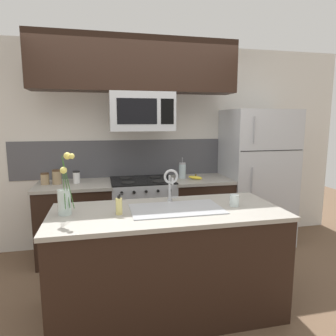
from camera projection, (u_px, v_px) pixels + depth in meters
name	position (u px, v px, depth m)	size (l,w,h in m)	color
ground_plane	(156.00, 289.00, 2.95)	(10.00, 10.00, 0.00)	brown
rear_partition	(160.00, 146.00, 4.04)	(5.20, 0.10, 2.60)	silver
splash_band	(139.00, 158.00, 3.95)	(3.18, 0.01, 0.48)	#4C4C51
back_counter_left	(76.00, 221.00, 3.57)	(0.88, 0.65, 0.91)	black
back_counter_right	(199.00, 212.00, 3.91)	(0.76, 0.65, 0.91)	black
stove_range	(143.00, 216.00, 3.75)	(0.76, 0.64, 0.93)	#B7BABF
microwave	(141.00, 112.00, 3.52)	(0.74, 0.40, 0.44)	#B7BABF
upper_cabinet_band	(136.00, 65.00, 3.40)	(2.34, 0.34, 0.60)	black
refrigerator	(256.00, 177.00, 4.03)	(0.86, 0.74, 1.78)	#B7BABF
storage_jar_tall	(45.00, 179.00, 3.45)	(0.09, 0.09, 0.13)	#997F5B
storage_jar_medium	(57.00, 177.00, 3.47)	(0.10, 0.10, 0.17)	#997F5B
storage_jar_short	(76.00, 177.00, 3.53)	(0.08, 0.08, 0.14)	silver
banana_bunch	(196.00, 178.00, 3.76)	(0.19, 0.12, 0.08)	yellow
french_press	(182.00, 170.00, 3.83)	(0.09, 0.09, 0.27)	silver
island_counter	(168.00, 261.00, 2.55)	(1.91, 0.82, 0.91)	black
kitchen_sink	(176.00, 217.00, 2.51)	(0.76, 0.44, 0.16)	#ADAFB5
sink_faucet	(171.00, 181.00, 2.67)	(0.14, 0.14, 0.31)	#B7BABF
dish_soap_bottle	(119.00, 206.00, 2.35)	(0.06, 0.05, 0.16)	#DBCC75
drinking_glass	(234.00, 200.00, 2.58)	(0.08, 0.08, 0.10)	silver
flower_vase	(65.00, 199.00, 2.33)	(0.15, 0.15, 0.50)	silver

